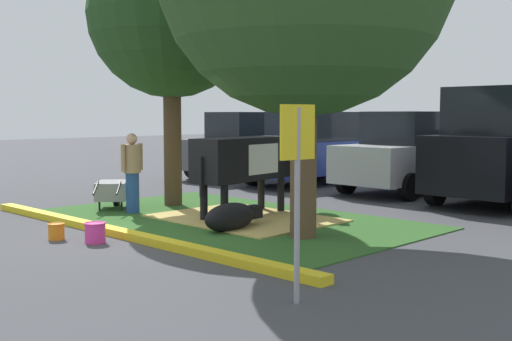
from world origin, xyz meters
TOP-DOWN VIEW (x-y plane):
  - ground_plane at (0.00, 0.00)m, footprint 80.00×80.00m
  - grass_island at (-0.52, 1.64)m, footprint 7.18×4.36m
  - curb_yellow at (-0.52, -0.70)m, footprint 8.38×0.24m
  - hay_bedding at (-0.28, 1.85)m, footprint 3.23×2.44m
  - shade_tree_left at (-2.67, 2.04)m, footprint 3.47×3.47m
  - cow_holstein at (-0.52, 2.16)m, footprint 0.98×3.13m
  - calf_lying at (0.38, 0.89)m, footprint 0.56×1.32m
  - person_handler at (-2.39, 0.83)m, footprint 0.34×0.53m
  - person_visitor_near at (0.07, 3.16)m, footprint 0.51×0.34m
  - wheelbarrow at (-3.13, 0.85)m, footprint 1.39×1.31m
  - parking_sign at (3.84, -1.43)m, footprint 0.10×0.44m
  - bucket_orange at (-1.04, -1.53)m, footprint 0.27×0.27m
  - bucket_pink at (-0.38, -1.24)m, footprint 0.33×0.33m
  - sedan_red at (-5.87, 7.47)m, footprint 2.12×4.45m
  - sedan_blue at (-3.27, 7.42)m, footprint 2.12×4.45m
  - sedan_silver at (-0.34, 7.73)m, footprint 2.12×4.45m
  - suv_black at (2.28, 7.52)m, footprint 2.23×4.65m

SIDE VIEW (x-z plane):
  - ground_plane at x=0.00m, z-range 0.00..0.00m
  - grass_island at x=-0.52m, z-range 0.00..0.02m
  - hay_bedding at x=-0.28m, z-range 0.01..0.04m
  - curb_yellow at x=-0.52m, z-range 0.00..0.12m
  - bucket_orange at x=-1.04m, z-range 0.01..0.27m
  - bucket_pink at x=-0.38m, z-range 0.01..0.32m
  - calf_lying at x=0.38m, z-range 0.00..0.48m
  - wheelbarrow at x=-3.13m, z-range 0.07..0.70m
  - person_visitor_near at x=0.07m, z-range 0.05..1.62m
  - person_handler at x=-2.39m, z-range 0.06..1.64m
  - sedan_red at x=-5.87m, z-range -0.03..1.99m
  - sedan_blue at x=-3.27m, z-range -0.03..1.99m
  - sedan_silver at x=-0.34m, z-range -0.03..1.99m
  - cow_holstein at x=-0.52m, z-range 0.32..1.88m
  - suv_black at x=2.28m, z-range 0.01..2.53m
  - parking_sign at x=3.84m, z-range 0.42..2.47m
  - shade_tree_left at x=-2.67m, z-range 1.12..6.89m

